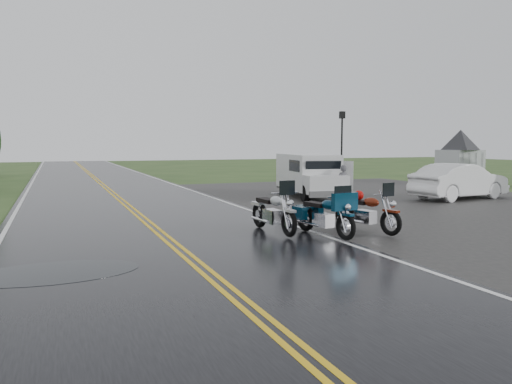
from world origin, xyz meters
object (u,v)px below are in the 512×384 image
motorcycle_silver (289,212)px  lamp_post_far_right (342,148)px  motorcycle_red (391,212)px  motorcycle_teal (346,216)px  visitor_center (460,143)px  van_white (305,178)px  person_at_van (342,184)px  sedan_white (459,182)px

motorcycle_silver → lamp_post_far_right: 16.98m
motorcycle_red → lamp_post_far_right: 16.37m
lamp_post_far_right → motorcycle_teal: bearing=-121.3°
visitor_center → van_white: 14.22m
motorcycle_teal → motorcycle_silver: bearing=131.8°
motorcycle_silver → person_at_van: 8.35m
van_white → sedan_white: (6.55, -1.53, -0.22)m
motorcycle_silver → sedan_white: sedan_white is taller
person_at_van → sedan_white: 5.23m
motorcycle_red → van_white: size_ratio=0.45×
person_at_van → lamp_post_far_right: bearing=-128.7°
visitor_center → motorcycle_teal: visitor_center is taller
motorcycle_teal → visitor_center: bearing=30.6°
motorcycle_red → sedan_white: 10.18m
visitor_center → van_white: (-13.13, -5.26, -1.43)m
motorcycle_red → van_white: (1.59, 7.65, 0.31)m
motorcycle_teal → van_white: van_white is taller
motorcycle_red → lamp_post_far_right: size_ratio=0.52×
lamp_post_far_right → person_at_van: bearing=-121.4°
motorcycle_teal → lamp_post_far_right: (8.87, 14.58, 1.46)m
sedan_white → visitor_center: bearing=-51.9°
motorcycle_teal → sedan_white: 11.37m
sedan_white → lamp_post_far_right: bearing=-3.3°
motorcycle_silver → motorcycle_red: bearing=-20.9°
motorcycle_red → lamp_post_far_right: lamp_post_far_right is taller
motorcycle_teal → motorcycle_silver: motorcycle_silver is taller
motorcycle_teal → person_at_van: 8.45m
motorcycle_silver → person_at_van: person_at_van is taller
motorcycle_teal → van_white: size_ratio=0.45×
motorcycle_teal → sedan_white: (9.52, 6.22, 0.09)m
person_at_van → van_white: bearing=-27.9°
van_white → sedan_white: bearing=-4.4°
visitor_center → lamp_post_far_right: (-7.23, 1.57, -0.28)m
van_white → motorcycle_silver: bearing=-111.8°
motorcycle_silver → van_white: (4.04, 6.86, 0.28)m
motorcycle_red → person_at_van: 7.73m
van_white → person_at_van: (1.41, -0.53, -0.23)m
sedan_white → lamp_post_far_right: 8.50m
person_at_van → sedan_white: size_ratio=0.33×
motorcycle_teal → person_at_van: size_ratio=1.50×
visitor_center → motorcycle_red: (-14.72, -12.91, -1.74)m
motorcycle_red → lamp_post_far_right: bearing=50.4°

